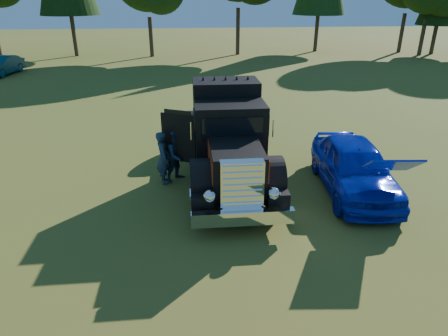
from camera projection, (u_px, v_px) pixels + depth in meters
ground at (231, 225)px, 10.32m from camera, size 120.00×120.00×0.00m
diamond_t_truck at (228, 142)px, 12.33m from camera, size 3.29×7.16×3.00m
hotrod_coupe at (354, 167)px, 11.80m from camera, size 2.23×4.72×1.89m
spectator_near at (163, 158)px, 12.28m from camera, size 0.53×0.69×1.68m
spectator_far at (177, 155)px, 12.50m from camera, size 1.03×1.02×1.68m
distant_teal_car at (2, 66)px, 28.46m from camera, size 2.02×4.14×1.31m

